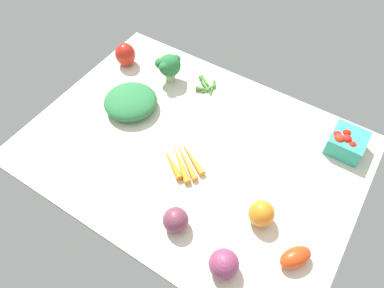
% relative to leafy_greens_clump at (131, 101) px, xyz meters
% --- Properties ---
extents(tablecloth, '(1.04, 0.76, 0.02)m').
position_rel_leafy_greens_clump_xyz_m(tablecloth, '(0.27, -0.03, -0.04)').
color(tablecloth, beige).
rests_on(tablecloth, ground).
extents(leafy_greens_clump, '(0.25, 0.25, 0.07)m').
position_rel_leafy_greens_clump_xyz_m(leafy_greens_clump, '(0.00, 0.00, 0.00)').
color(leafy_greens_clump, '#2B743E').
rests_on(leafy_greens_clump, tablecloth).
extents(bell_pepper_red, '(0.08, 0.08, 0.09)m').
position_rel_leafy_greens_clump_xyz_m(bell_pepper_red, '(-0.16, 0.17, 0.01)').
color(bell_pepper_red, red).
rests_on(bell_pepper_red, tablecloth).
extents(roma_tomato, '(0.09, 0.10, 0.05)m').
position_rel_leafy_greens_clump_xyz_m(roma_tomato, '(0.69, -0.20, -0.01)').
color(roma_tomato, red).
rests_on(roma_tomato, tablecloth).
extents(okra_pile, '(0.09, 0.10, 0.02)m').
position_rel_leafy_greens_clump_xyz_m(okra_pile, '(0.17, 0.22, -0.02)').
color(okra_pile, '#468638').
rests_on(okra_pile, tablecloth).
extents(berry_basket, '(0.11, 0.11, 0.08)m').
position_rel_leafy_greens_clump_xyz_m(berry_basket, '(0.68, 0.22, 0.00)').
color(berry_basket, teal).
rests_on(berry_basket, tablecloth).
extents(broccoli_head, '(0.09, 0.10, 0.11)m').
position_rel_leafy_greens_clump_xyz_m(broccoli_head, '(0.03, 0.19, 0.03)').
color(broccoli_head, '#A8BA89').
rests_on(broccoli_head, tablecloth).
extents(red_onion_near_basket, '(0.08, 0.08, 0.08)m').
position_rel_leafy_greens_clump_xyz_m(red_onion_near_basket, '(0.54, -0.31, 0.01)').
color(red_onion_near_basket, '#86355A').
rests_on(red_onion_near_basket, tablecloth).
extents(carrot_bunch, '(0.16, 0.14, 0.02)m').
position_rel_leafy_greens_clump_xyz_m(carrot_bunch, '(0.27, -0.10, -0.02)').
color(carrot_bunch, orange).
rests_on(carrot_bunch, tablecloth).
extents(red_onion_center, '(0.07, 0.07, 0.07)m').
position_rel_leafy_greens_clump_xyz_m(red_onion_center, '(0.38, -0.28, 0.00)').
color(red_onion_center, brown).
rests_on(red_onion_center, tablecloth).
extents(bell_pepper_orange, '(0.08, 0.08, 0.08)m').
position_rel_leafy_greens_clump_xyz_m(bell_pepper_orange, '(0.56, -0.14, 0.01)').
color(bell_pepper_orange, orange).
rests_on(bell_pepper_orange, tablecloth).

